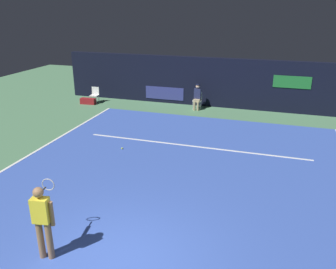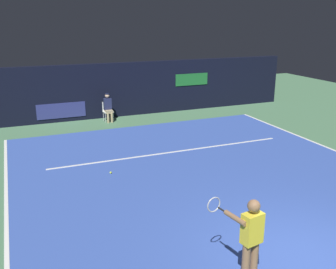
{
  "view_description": "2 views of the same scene",
  "coord_description": "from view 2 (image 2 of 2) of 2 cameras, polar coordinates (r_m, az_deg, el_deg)",
  "views": [
    {
      "loc": [
        2.85,
        -5.35,
        5.18
      ],
      "look_at": [
        -0.68,
        5.77,
        0.84
      ],
      "focal_mm": 37.35,
      "sensor_mm": 36.0,
      "label": 1
    },
    {
      "loc": [
        -5.06,
        -5.03,
        4.63
      ],
      "look_at": [
        -0.57,
        5.94,
        1.02
      ],
      "focal_mm": 40.98,
      "sensor_mm": 36.0,
      "label": 2
    }
  ],
  "objects": [
    {
      "name": "line_sideline_right",
      "position": [
        10.93,
        -22.94,
        -9.48
      ],
      "size": [
        0.1,
        11.73,
        0.01
      ],
      "primitive_type": "cube",
      "color": "white",
      "rests_on": "court_surface"
    },
    {
      "name": "back_wall",
      "position": [
        18.91,
        -6.46,
        6.69
      ],
      "size": [
        17.68,
        0.33,
        2.6
      ],
      "color": "black",
      "rests_on": "ground"
    },
    {
      "name": "tennis_ball",
      "position": [
        12.05,
        -8.53,
        -5.62
      ],
      "size": [
        0.07,
        0.07,
        0.07
      ],
      "primitive_type": "sphere",
      "color": "#CCE033",
      "rests_on": "court_surface"
    },
    {
      "name": "line_judge_on_chair",
      "position": [
        17.97,
        -8.91,
        4.05
      ],
      "size": [
        0.46,
        0.55,
        1.32
      ],
      "color": "white",
      "rests_on": "ground"
    },
    {
      "name": "line_service",
      "position": [
        13.78,
        0.63,
        -2.64
      ],
      "size": [
        8.73,
        0.1,
        0.01
      ],
      "primitive_type": "cube",
      "color": "white",
      "rests_on": "court_surface"
    },
    {
      "name": "court_surface",
      "position": [
        12.04,
        4.46,
        -5.7
      ],
      "size": [
        11.2,
        11.73,
        0.01
      ],
      "primitive_type": "cube",
      "color": "#3856B2",
      "rests_on": "ground"
    },
    {
      "name": "ground_plane",
      "position": [
        12.04,
        4.46,
        -5.73
      ],
      "size": [
        34.65,
        34.65,
        0.0
      ],
      "primitive_type": "plane",
      "color": "#4C7A56"
    },
    {
      "name": "line_sideline_left",
      "position": [
        15.23,
        23.49,
        -2.16
      ],
      "size": [
        0.1,
        11.73,
        0.01
      ],
      "primitive_type": "cube",
      "color": "white",
      "rests_on": "court_surface"
    },
    {
      "name": "tennis_player",
      "position": [
        7.0,
        12.12,
        -14.86
      ],
      "size": [
        0.75,
        0.93,
        1.73
      ],
      "color": "#8C6647",
      "rests_on": "ground"
    }
  ]
}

